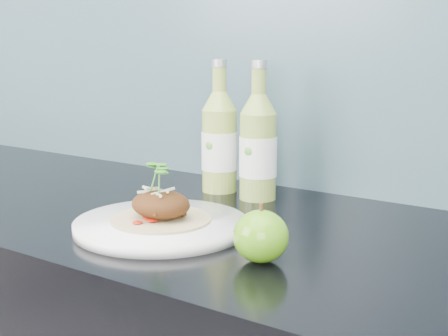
{
  "coord_description": "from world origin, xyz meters",
  "views": [
    {
      "loc": [
        0.57,
        0.87,
        1.19
      ],
      "look_at": [
        0.02,
        1.66,
        1.0
      ],
      "focal_mm": 50.0,
      "sensor_mm": 36.0,
      "label": 1
    }
  ],
  "objects_px": {
    "cider_bottle_right": "(258,147)",
    "dinner_plate": "(161,225)",
    "green_apple": "(261,236)",
    "cider_bottle_left": "(219,142)"
  },
  "relations": [
    {
      "from": "dinner_plate",
      "to": "cider_bottle_left",
      "type": "height_order",
      "value": "cider_bottle_left"
    },
    {
      "from": "dinner_plate",
      "to": "cider_bottle_right",
      "type": "distance_m",
      "value": 0.28
    },
    {
      "from": "green_apple",
      "to": "cider_bottle_right",
      "type": "xyz_separation_m",
      "value": [
        -0.19,
        0.3,
        0.06
      ]
    },
    {
      "from": "dinner_plate",
      "to": "green_apple",
      "type": "distance_m",
      "value": 0.21
    },
    {
      "from": "cider_bottle_right",
      "to": "cider_bottle_left",
      "type": "bearing_deg",
      "value": 151.66
    },
    {
      "from": "cider_bottle_right",
      "to": "dinner_plate",
      "type": "bearing_deg",
      "value": -116.1
    },
    {
      "from": "dinner_plate",
      "to": "cider_bottle_left",
      "type": "bearing_deg",
      "value": 105.94
    },
    {
      "from": "green_apple",
      "to": "cider_bottle_right",
      "type": "height_order",
      "value": "cider_bottle_right"
    },
    {
      "from": "dinner_plate",
      "to": "cider_bottle_left",
      "type": "relative_size",
      "value": 1.13
    },
    {
      "from": "dinner_plate",
      "to": "green_apple",
      "type": "xyz_separation_m",
      "value": [
        0.21,
        -0.03,
        0.03
      ]
    }
  ]
}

